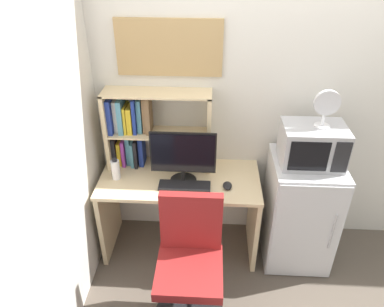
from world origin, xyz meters
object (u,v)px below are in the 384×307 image
object	(u,v)px
computer_mouse	(227,186)
water_bottle	(116,169)
desk_chair	(190,270)
wall_corkboard	(169,48)
mini_fridge	(299,211)
monitor	(183,156)
microwave	(312,145)
keyboard	(185,186)
desk_fan	(326,106)
hutch_bookshelf	(141,127)

from	to	relation	value
computer_mouse	water_bottle	size ratio (longest dim) A/B	0.55
desk_chair	wall_corkboard	xyz separation A→B (m)	(-0.21, 0.93, 1.26)
mini_fridge	wall_corkboard	bearing A→B (deg)	163.72
monitor	microwave	bearing A→B (deg)	1.31
monitor	desk_chair	bearing A→B (deg)	-81.73
monitor	keyboard	xyz separation A→B (m)	(0.01, -0.07, -0.22)
water_bottle	desk_chair	size ratio (longest dim) A/B	0.19
desk_fan	keyboard	bearing A→B (deg)	-174.83
water_bottle	microwave	world-z (taller)	microwave
keyboard	wall_corkboard	size ratio (longest dim) A/B	0.51
keyboard	water_bottle	bearing A→B (deg)	171.21
microwave	monitor	bearing A→B (deg)	-178.69
hutch_bookshelf	wall_corkboard	world-z (taller)	wall_corkboard
wall_corkboard	microwave	bearing A→B (deg)	-16.13
computer_mouse	desk_fan	xyz separation A→B (m)	(0.64, 0.08, 0.64)
computer_mouse	wall_corkboard	world-z (taller)	wall_corkboard
monitor	wall_corkboard	xyz separation A→B (m)	(-0.12, 0.33, 0.72)
microwave	desk_chair	world-z (taller)	microwave
monitor	mini_fridge	distance (m)	1.07
hutch_bookshelf	computer_mouse	bearing A→B (deg)	-23.24
computer_mouse	desk_chair	distance (m)	0.68
microwave	computer_mouse	bearing A→B (deg)	-172.18
hutch_bookshelf	wall_corkboard	distance (m)	0.66
desk_chair	hutch_bookshelf	bearing A→B (deg)	117.54
computer_mouse	microwave	distance (m)	0.69
desk_chair	microwave	bearing A→B (deg)	36.32
microwave	wall_corkboard	distance (m)	1.26
monitor	mini_fridge	bearing A→B (deg)	1.13
computer_mouse	wall_corkboard	distance (m)	1.11
water_bottle	desk_chair	xyz separation A→B (m)	(0.62, -0.62, -0.39)
hutch_bookshelf	monitor	world-z (taller)	hutch_bookshelf
microwave	keyboard	bearing A→B (deg)	-174.26
hutch_bookshelf	mini_fridge	distance (m)	1.45
hutch_bookshelf	computer_mouse	distance (m)	0.82
hutch_bookshelf	monitor	distance (m)	0.44
monitor	desk_fan	world-z (taller)	desk_fan
keyboard	mini_fridge	world-z (taller)	mini_fridge
computer_mouse	water_bottle	xyz separation A→B (m)	(-0.87, 0.07, 0.07)
hutch_bookshelf	keyboard	xyz separation A→B (m)	(0.37, -0.31, -0.33)
monitor	desk_chair	world-z (taller)	monitor
desk_chair	wall_corkboard	bearing A→B (deg)	102.47
keyboard	desk_fan	distance (m)	1.17
keyboard	wall_corkboard	bearing A→B (deg)	108.37
mini_fridge	desk_fan	world-z (taller)	desk_fan
computer_mouse	wall_corkboard	xyz separation A→B (m)	(-0.46, 0.39, 0.93)
desk_fan	wall_corkboard	xyz separation A→B (m)	(-1.10, 0.31, 0.29)
keyboard	water_bottle	xyz separation A→B (m)	(-0.55, 0.08, 0.07)
keyboard	desk_fan	xyz separation A→B (m)	(0.97, 0.09, 0.65)
hutch_bookshelf	computer_mouse	world-z (taller)	hutch_bookshelf
mini_fridge	water_bottle	bearing A→B (deg)	-179.78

